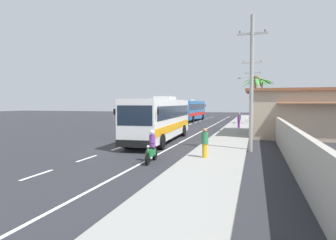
{
  "coord_description": "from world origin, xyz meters",
  "views": [
    {
      "loc": [
        8.88,
        -18.72,
        3.07
      ],
      "look_at": [
        2.22,
        4.2,
        1.7
      ],
      "focal_mm": 32.11,
      "sensor_mm": 36.0,
      "label": 1
    }
  ],
  "objects_px": {
    "utility_pole_nearest": "(252,81)",
    "palm_second": "(256,91)",
    "motorcycle_beside_bus": "(152,149)",
    "utility_pole_mid": "(252,89)",
    "coach_bus_far_lane": "(191,110)",
    "roadside_building": "(330,113)",
    "pedestrian_far_walk": "(239,119)",
    "palm_fourth": "(262,90)",
    "utility_pole_far": "(252,90)",
    "pedestrian_midwalk": "(239,121)",
    "palm_third": "(270,98)",
    "palm_nearest": "(254,88)",
    "coach_bus_foreground": "(161,118)",
    "pedestrian_near_kerb": "(205,142)"
  },
  "relations": [
    {
      "from": "utility_pole_far",
      "to": "utility_pole_nearest",
      "type": "bearing_deg",
      "value": -89.46
    },
    {
      "from": "coach_bus_foreground",
      "to": "palm_nearest",
      "type": "relative_size",
      "value": 1.61
    },
    {
      "from": "pedestrian_near_kerb",
      "to": "utility_pole_mid",
      "type": "bearing_deg",
      "value": 108.73
    },
    {
      "from": "utility_pole_nearest",
      "to": "palm_second",
      "type": "height_order",
      "value": "utility_pole_nearest"
    },
    {
      "from": "utility_pole_nearest",
      "to": "palm_fourth",
      "type": "xyz_separation_m",
      "value": [
        1.09,
        23.75,
        0.44
      ]
    },
    {
      "from": "palm_nearest",
      "to": "palm_fourth",
      "type": "height_order",
      "value": "palm_nearest"
    },
    {
      "from": "coach_bus_far_lane",
      "to": "utility_pole_mid",
      "type": "height_order",
      "value": "utility_pole_mid"
    },
    {
      "from": "utility_pole_far",
      "to": "roadside_building",
      "type": "xyz_separation_m",
      "value": [
        6.97,
        -19.07,
        -2.96
      ]
    },
    {
      "from": "utility_pole_nearest",
      "to": "coach_bus_foreground",
      "type": "bearing_deg",
      "value": 153.36
    },
    {
      "from": "utility_pole_nearest",
      "to": "palm_third",
      "type": "xyz_separation_m",
      "value": [
        2.45,
        30.23,
        -0.55
      ]
    },
    {
      "from": "coach_bus_foreground",
      "to": "utility_pole_nearest",
      "type": "height_order",
      "value": "utility_pole_nearest"
    },
    {
      "from": "coach_bus_far_lane",
      "to": "motorcycle_beside_bus",
      "type": "height_order",
      "value": "coach_bus_far_lane"
    },
    {
      "from": "motorcycle_beside_bus",
      "to": "utility_pole_mid",
      "type": "relative_size",
      "value": 0.22
    },
    {
      "from": "pedestrian_midwalk",
      "to": "pedestrian_far_walk",
      "type": "bearing_deg",
      "value": 80.74
    },
    {
      "from": "utility_pole_nearest",
      "to": "utility_pole_far",
      "type": "height_order",
      "value": "utility_pole_far"
    },
    {
      "from": "coach_bus_far_lane",
      "to": "motorcycle_beside_bus",
      "type": "distance_m",
      "value": 36.02
    },
    {
      "from": "roadside_building",
      "to": "pedestrian_near_kerb",
      "type": "bearing_deg",
      "value": -122.74
    },
    {
      "from": "motorcycle_beside_bus",
      "to": "utility_pole_mid",
      "type": "height_order",
      "value": "utility_pole_mid"
    },
    {
      "from": "utility_pole_far",
      "to": "palm_fourth",
      "type": "height_order",
      "value": "utility_pole_far"
    },
    {
      "from": "coach_bus_foreground",
      "to": "pedestrian_near_kerb",
      "type": "xyz_separation_m",
      "value": [
        4.73,
        -7.08,
        -0.91
      ]
    },
    {
      "from": "coach_bus_foreground",
      "to": "utility_pole_nearest",
      "type": "bearing_deg",
      "value": -26.64
    },
    {
      "from": "palm_fourth",
      "to": "roadside_building",
      "type": "xyz_separation_m",
      "value": [
        5.6,
        -13.28,
        -2.7
      ]
    },
    {
      "from": "utility_pole_mid",
      "to": "palm_third",
      "type": "distance_m",
      "value": 15.69
    },
    {
      "from": "utility_pole_far",
      "to": "roadside_building",
      "type": "bearing_deg",
      "value": -69.92
    },
    {
      "from": "palm_fourth",
      "to": "utility_pole_far",
      "type": "bearing_deg",
      "value": 103.31
    },
    {
      "from": "pedestrian_far_walk",
      "to": "utility_pole_nearest",
      "type": "relative_size",
      "value": 0.19
    },
    {
      "from": "pedestrian_midwalk",
      "to": "utility_pole_far",
      "type": "bearing_deg",
      "value": 73.3
    },
    {
      "from": "palm_third",
      "to": "palm_fourth",
      "type": "bearing_deg",
      "value": -101.86
    },
    {
      "from": "motorcycle_beside_bus",
      "to": "palm_third",
      "type": "xyz_separation_m",
      "value": [
        7.32,
        35.11,
        3.19
      ]
    },
    {
      "from": "pedestrian_midwalk",
      "to": "palm_second",
      "type": "height_order",
      "value": "palm_second"
    },
    {
      "from": "pedestrian_far_walk",
      "to": "utility_pole_mid",
      "type": "relative_size",
      "value": 0.18
    },
    {
      "from": "roadside_building",
      "to": "pedestrian_far_walk",
      "type": "bearing_deg",
      "value": 130.34
    },
    {
      "from": "coach_bus_far_lane",
      "to": "motorcycle_beside_bus",
      "type": "relative_size",
      "value": 6.21
    },
    {
      "from": "roadside_building",
      "to": "coach_bus_far_lane",
      "type": "bearing_deg",
      "value": 129.95
    },
    {
      "from": "roadside_building",
      "to": "motorcycle_beside_bus",
      "type": "bearing_deg",
      "value": -126.98
    },
    {
      "from": "coach_bus_far_lane",
      "to": "utility_pole_far",
      "type": "bearing_deg",
      "value": -6.7
    },
    {
      "from": "coach_bus_foreground",
      "to": "utility_pole_far",
      "type": "xyz_separation_m",
      "value": [
        6.77,
        26.01,
        3.23
      ]
    },
    {
      "from": "motorcycle_beside_bus",
      "to": "pedestrian_far_walk",
      "type": "height_order",
      "value": "pedestrian_far_walk"
    },
    {
      "from": "utility_pole_nearest",
      "to": "utility_pole_mid",
      "type": "distance_m",
      "value": 14.77
    },
    {
      "from": "utility_pole_nearest",
      "to": "palm_second",
      "type": "distance_m",
      "value": 10.96
    },
    {
      "from": "pedestrian_midwalk",
      "to": "roadside_building",
      "type": "relative_size",
      "value": 0.11
    },
    {
      "from": "pedestrian_near_kerb",
      "to": "palm_second",
      "type": "relative_size",
      "value": 0.28
    },
    {
      "from": "pedestrian_near_kerb",
      "to": "palm_nearest",
      "type": "bearing_deg",
      "value": 112.18
    },
    {
      "from": "pedestrian_near_kerb",
      "to": "pedestrian_midwalk",
      "type": "relative_size",
      "value": 1.02
    },
    {
      "from": "utility_pole_mid",
      "to": "pedestrian_far_walk",
      "type": "bearing_deg",
      "value": 105.35
    },
    {
      "from": "palm_second",
      "to": "coach_bus_foreground",
      "type": "bearing_deg",
      "value": -134.69
    },
    {
      "from": "pedestrian_near_kerb",
      "to": "palm_fourth",
      "type": "xyz_separation_m",
      "value": [
        3.41,
        27.29,
        3.88
      ]
    },
    {
      "from": "utility_pole_nearest",
      "to": "palm_nearest",
      "type": "bearing_deg",
      "value": 90.08
    },
    {
      "from": "pedestrian_midwalk",
      "to": "pedestrian_far_walk",
      "type": "relative_size",
      "value": 0.96
    },
    {
      "from": "utility_pole_far",
      "to": "palm_third",
      "type": "xyz_separation_m",
      "value": [
        2.73,
        0.69,
        -1.24
      ]
    }
  ]
}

